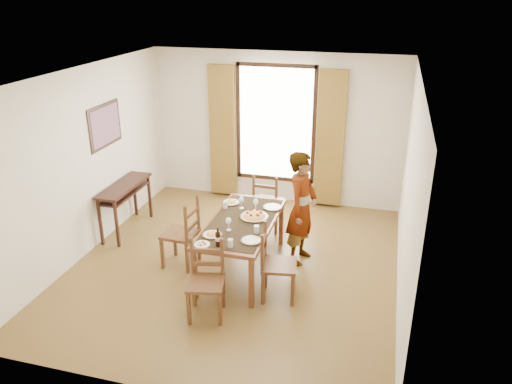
% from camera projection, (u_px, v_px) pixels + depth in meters
% --- Properties ---
extents(ground, '(5.00, 5.00, 0.00)m').
position_uv_depth(ground, '(236.00, 265.00, 7.17)').
color(ground, brown).
rests_on(ground, ground).
extents(room_shell, '(4.60, 5.10, 2.74)m').
position_uv_depth(room_shell, '(236.00, 161.00, 6.69)').
color(room_shell, silver).
rests_on(room_shell, ground).
extents(console_table, '(0.38, 1.20, 0.80)m').
position_uv_depth(console_table, '(124.00, 191.00, 7.93)').
color(console_table, black).
rests_on(console_table, ground).
extents(dining_table, '(0.86, 1.80, 0.76)m').
position_uv_depth(dining_table, '(242.00, 225.00, 6.81)').
color(dining_table, brown).
rests_on(dining_table, ground).
extents(chair_west, '(0.48, 0.48, 1.02)m').
position_uv_depth(chair_west, '(182.00, 235.00, 7.01)').
color(chair_west, '#55311C').
rests_on(chair_west, ground).
extents(chair_north, '(0.46, 0.46, 0.98)m').
position_uv_depth(chair_north, '(268.00, 203.00, 8.07)').
color(chair_north, '#55311C').
rests_on(chair_north, ground).
extents(chair_south, '(0.51, 0.51, 0.96)m').
position_uv_depth(chair_south, '(206.00, 282.00, 5.95)').
color(chair_south, '#55311C').
rests_on(chair_south, ground).
extents(chair_east, '(0.49, 0.49, 0.98)m').
position_uv_depth(chair_east, '(276.00, 266.00, 6.28)').
color(chair_east, '#55311C').
rests_on(chair_east, ground).
extents(man, '(0.76, 0.64, 1.65)m').
position_uv_depth(man, '(302.00, 208.00, 7.01)').
color(man, '#96999F').
rests_on(man, ground).
extents(plate_sw, '(0.27, 0.27, 0.05)m').
position_uv_depth(plate_sw, '(212.00, 234.00, 6.38)').
color(plate_sw, silver).
rests_on(plate_sw, dining_table).
extents(plate_se, '(0.27, 0.27, 0.05)m').
position_uv_depth(plate_se, '(251.00, 239.00, 6.24)').
color(plate_se, silver).
rests_on(plate_se, dining_table).
extents(plate_nw, '(0.27, 0.27, 0.05)m').
position_uv_depth(plate_nw, '(231.00, 201.00, 7.33)').
color(plate_nw, silver).
rests_on(plate_nw, dining_table).
extents(plate_ne, '(0.27, 0.27, 0.05)m').
position_uv_depth(plate_ne, '(273.00, 206.00, 7.17)').
color(plate_ne, silver).
rests_on(plate_ne, dining_table).
extents(pasta_platter, '(0.40, 0.40, 0.10)m').
position_uv_depth(pasta_platter, '(254.00, 214.00, 6.86)').
color(pasta_platter, '#C06618').
rests_on(pasta_platter, dining_table).
extents(caprese_plate, '(0.20, 0.20, 0.04)m').
position_uv_depth(caprese_plate, '(202.00, 244.00, 6.15)').
color(caprese_plate, silver).
rests_on(caprese_plate, dining_table).
extents(wine_glass_a, '(0.08, 0.08, 0.18)m').
position_uv_depth(wine_glass_a, '(229.00, 224.00, 6.49)').
color(wine_glass_a, white).
rests_on(wine_glass_a, dining_table).
extents(wine_glass_b, '(0.08, 0.08, 0.18)m').
position_uv_depth(wine_glass_b, '(256.00, 205.00, 7.05)').
color(wine_glass_b, white).
rests_on(wine_glass_b, dining_table).
extents(wine_glass_c, '(0.08, 0.08, 0.18)m').
position_uv_depth(wine_glass_c, '(241.00, 203.00, 7.13)').
color(wine_glass_c, white).
rests_on(wine_glass_c, dining_table).
extents(tumbler_a, '(0.07, 0.07, 0.10)m').
position_uv_depth(tumbler_a, '(257.00, 229.00, 6.45)').
color(tumbler_a, silver).
rests_on(tumbler_a, dining_table).
extents(tumbler_b, '(0.07, 0.07, 0.10)m').
position_uv_depth(tumbler_b, '(225.00, 205.00, 7.15)').
color(tumbler_b, silver).
rests_on(tumbler_b, dining_table).
extents(tumbler_c, '(0.07, 0.07, 0.10)m').
position_uv_depth(tumbler_c, '(230.00, 243.00, 6.10)').
color(tumbler_c, silver).
rests_on(tumbler_c, dining_table).
extents(wine_bottle, '(0.07, 0.07, 0.25)m').
position_uv_depth(wine_bottle, '(218.00, 237.00, 6.09)').
color(wine_bottle, black).
rests_on(wine_bottle, dining_table).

